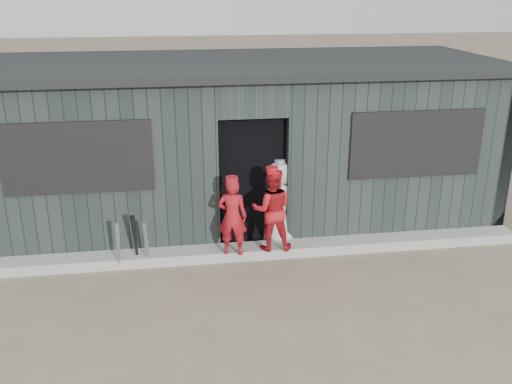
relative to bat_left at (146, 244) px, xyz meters
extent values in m
plane|color=brown|center=(1.56, -1.68, -0.36)|extent=(80.00, 80.00, 0.00)
cube|color=gray|center=(1.56, 0.14, -0.28)|extent=(8.00, 0.36, 0.15)
cone|color=gray|center=(0.00, 0.00, 0.00)|extent=(0.09, 0.22, 0.72)
cone|color=gray|center=(-0.38, -0.07, 0.02)|extent=(0.11, 0.20, 0.75)
cone|color=black|center=(-0.15, 0.06, 0.04)|extent=(0.10, 0.25, 0.80)
imported|color=maroon|center=(1.20, -0.04, 0.35)|extent=(0.46, 0.35, 1.12)
imported|color=#B2151C|center=(1.77, 0.04, 0.39)|extent=(0.63, 0.52, 1.21)
imported|color=#B5B5B5|center=(1.97, 0.48, 0.31)|extent=(0.72, 0.53, 1.33)
cube|color=black|center=(1.56, 1.82, 0.84)|extent=(7.60, 2.70, 2.20)
cube|color=#262D2B|center=(-0.69, 0.42, 0.89)|extent=(3.50, 0.20, 2.50)
cube|color=#28302D|center=(3.81, 0.42, 0.89)|extent=(3.50, 0.20, 2.50)
cube|color=#29312F|center=(1.56, 0.42, 1.89)|extent=(1.00, 0.20, 0.50)
cube|color=#252C29|center=(5.46, 1.82, 0.89)|extent=(0.20, 3.00, 2.50)
cube|color=#2A322E|center=(1.56, 3.22, 0.89)|extent=(8.00, 0.20, 2.50)
cube|color=black|center=(1.56, 1.82, 2.20)|extent=(8.30, 3.30, 0.12)
cube|color=black|center=(-0.84, 0.30, 1.19)|extent=(2.00, 0.04, 1.00)
cube|color=black|center=(3.96, 0.30, 1.19)|extent=(2.00, 0.04, 1.00)
cube|color=black|center=(1.34, 0.97, 0.99)|extent=(0.21, 0.21, 1.00)
cube|color=black|center=(1.55, 0.84, 0.94)|extent=(0.20, 0.17, 0.84)
camera|label=1|loc=(0.45, -7.33, 3.39)|focal=40.00mm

